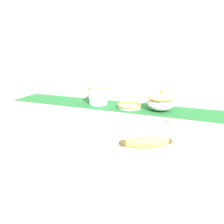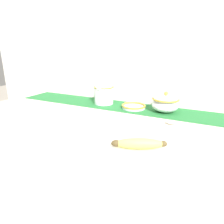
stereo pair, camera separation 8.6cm
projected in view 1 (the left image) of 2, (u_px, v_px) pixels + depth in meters
name	position (u px, v px, depth m)	size (l,w,h in m)	color
countertop	(115.00, 201.00, 1.06)	(1.56, 0.65, 0.92)	beige
back_wall	(136.00, 54.00, 1.14)	(2.36, 0.04, 2.40)	silver
table_runner	(128.00, 107.00, 1.11)	(1.44, 0.21, 0.00)	#236B33
cream_pitcher	(98.00, 95.00, 1.15)	(0.12, 0.13, 0.11)	white
sugar_bowl	(161.00, 102.00, 1.04)	(0.13, 0.13, 0.10)	white
small_dish	(129.00, 106.00, 1.09)	(0.13, 0.13, 0.02)	white
banana	(146.00, 142.00, 0.66)	(0.17, 0.10, 0.04)	#CCD156
spoon	(167.00, 121.00, 0.89)	(0.17, 0.03, 0.01)	#A89E89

